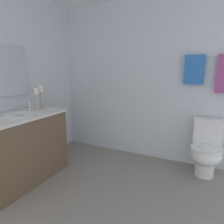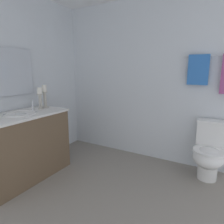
% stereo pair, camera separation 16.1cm
% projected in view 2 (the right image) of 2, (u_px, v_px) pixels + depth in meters
% --- Properties ---
extents(floor, '(2.91, 2.76, 0.02)m').
position_uv_depth(floor, '(100.00, 201.00, 2.18)').
color(floor, gray).
rests_on(floor, ground).
extents(wall_back, '(2.91, 0.04, 2.45)m').
position_uv_depth(wall_back, '(147.00, 81.00, 3.09)').
color(wall_back, silver).
rests_on(wall_back, ground).
extents(wall_left, '(0.04, 2.76, 2.45)m').
position_uv_depth(wall_left, '(7.00, 83.00, 2.62)').
color(wall_left, silver).
rests_on(wall_left, ground).
extents(vanity_cabinet, '(0.58, 1.15, 0.86)m').
position_uv_depth(vanity_cabinet, '(24.00, 146.00, 2.57)').
color(vanity_cabinet, brown).
rests_on(vanity_cabinet, ground).
extents(sink_basin, '(0.40, 0.40, 0.24)m').
position_uv_depth(sink_basin, '(21.00, 117.00, 2.49)').
color(sink_basin, white).
rests_on(sink_basin, vanity_cabinet).
extents(mirror, '(0.02, 0.89, 0.63)m').
position_uv_depth(mirror, '(2.00, 72.00, 2.51)').
color(mirror, silver).
extents(candle_holder_tall, '(0.09, 0.09, 0.33)m').
position_uv_depth(candle_holder_tall, '(45.00, 96.00, 2.86)').
color(candle_holder_tall, '#B7B2A5').
rests_on(candle_holder_tall, vanity_cabinet).
extents(candle_holder_short, '(0.09, 0.09, 0.30)m').
position_uv_depth(candle_holder_short, '(40.00, 98.00, 2.77)').
color(candle_holder_short, '#B7B2A5').
rests_on(candle_holder_short, vanity_cabinet).
extents(toilet, '(0.39, 0.54, 0.75)m').
position_uv_depth(toilet, '(209.00, 152.00, 2.55)').
color(toilet, white).
rests_on(toilet, ground).
extents(towel_bar, '(0.76, 0.02, 0.02)m').
position_uv_depth(towel_bar, '(216.00, 55.00, 2.51)').
color(towel_bar, silver).
extents(towel_near_vanity, '(0.26, 0.03, 0.40)m').
position_uv_depth(towel_near_vanity, '(198.00, 70.00, 2.63)').
color(towel_near_vanity, blue).
rests_on(towel_near_vanity, towel_bar).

